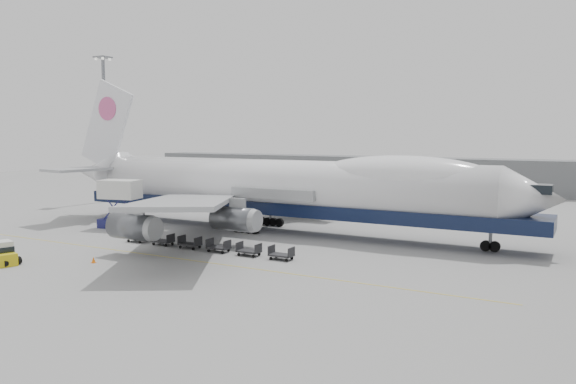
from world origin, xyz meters
The scene contains 14 objects.
ground centered at (0.00, 0.00, 0.00)m, with size 260.00×260.00×0.00m, color gray.
apron_line centered at (0.00, -6.00, 0.01)m, with size 60.00×0.15×0.01m, color gold.
hangar centered at (-10.00, 70.00, 3.50)m, with size 110.00×8.00×7.00m, color slate.
floodlight_mast centered at (-42.00, 24.00, 14.27)m, with size 2.40×2.40×25.43m.
airliner centered at (0.64, 12.00, 5.62)m, with size 67.00×55.30×19.98m.
catering_truck centered at (-19.23, 4.52, 3.46)m, with size 5.82×4.51×6.19m.
baggage_tug centered at (-13.86, -15.64, 0.96)m, with size 3.32×2.46×2.17m.
traffic_cone centered at (-6.99, -11.23, 0.29)m, with size 0.41×0.41×0.61m.
dolly_0 centered at (-10.59, -1.60, 0.53)m, with size 2.30×1.35×1.30m.
dolly_1 centered at (-6.89, -1.60, 0.53)m, with size 2.30×1.35×1.30m.
dolly_2 centered at (-3.19, -1.60, 0.53)m, with size 2.30×1.35×1.30m.
dolly_3 centered at (0.51, -1.60, 0.53)m, with size 2.30×1.35×1.30m.
dolly_4 centered at (4.21, -1.60, 0.53)m, with size 2.30×1.35×1.30m.
dolly_5 centered at (7.91, -1.60, 0.53)m, with size 2.30×1.35×1.30m.
Camera 1 is at (33.85, -47.98, 12.16)m, focal length 35.00 mm.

